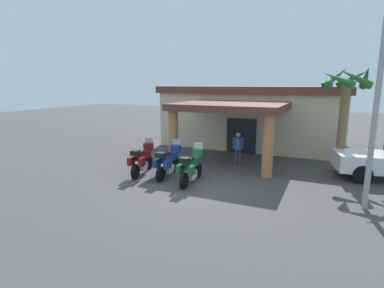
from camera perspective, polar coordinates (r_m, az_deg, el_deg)
name	(u,v)px	position (r m, az deg, el deg)	size (l,w,h in m)	color
ground_plane	(195,186)	(12.49, 0.66, -8.02)	(80.00, 80.00, 0.00)	#424244
motel_building	(254,115)	(21.28, 11.67, 5.42)	(11.84, 11.30, 3.99)	beige
motorcycle_maroon	(142,160)	(14.13, -9.48, -2.92)	(0.86, 2.20, 1.61)	black
motorcycle_blue	(168,162)	(13.57, -4.54, -3.40)	(0.72, 2.21, 1.61)	black
motorcycle_green	(191,167)	(12.66, -0.15, -4.44)	(0.72, 2.21, 1.61)	black
pedestrian	(238,147)	(15.54, 8.71, -0.48)	(0.49, 0.32, 1.72)	#3F334C
palm_tree_near_portico	(345,96)	(15.67, 27.01, 8.16)	(2.20, 2.36, 5.04)	brown
roadside_sign	(383,47)	(11.24, 32.59, 15.25)	(1.40, 0.18, 7.97)	#99999E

